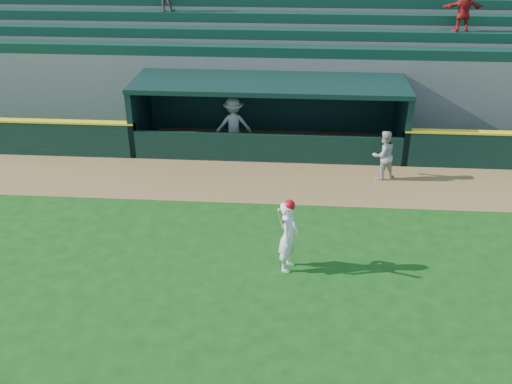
% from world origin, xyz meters
% --- Properties ---
extents(ground, '(120.00, 120.00, 0.00)m').
position_xyz_m(ground, '(0.00, 0.00, 0.00)').
color(ground, '#144711').
rests_on(ground, ground).
extents(warning_track, '(40.00, 3.00, 0.01)m').
position_xyz_m(warning_track, '(0.00, 4.90, 0.01)').
color(warning_track, olive).
rests_on(warning_track, ground).
extents(dugout_player_front, '(0.96, 0.87, 1.60)m').
position_xyz_m(dugout_player_front, '(3.73, 5.46, 0.80)').
color(dugout_player_front, '#A9A9A4').
rests_on(dugout_player_front, ground).
extents(dugout_player_inside, '(1.36, 0.94, 1.93)m').
position_xyz_m(dugout_player_inside, '(-1.23, 7.43, 0.96)').
color(dugout_player_inside, '#ACACA6').
rests_on(dugout_player_inside, ground).
extents(dugout, '(9.40, 2.80, 2.46)m').
position_xyz_m(dugout, '(0.00, 8.00, 1.36)').
color(dugout, '#62625D').
rests_on(dugout, ground).
extents(stands, '(34.50, 6.25, 7.42)m').
position_xyz_m(stands, '(0.01, 12.57, 2.39)').
color(stands, slate).
rests_on(stands, ground).
extents(batter_at_plate, '(0.58, 0.85, 1.86)m').
position_xyz_m(batter_at_plate, '(0.87, 0.17, 0.92)').
color(batter_at_plate, white).
rests_on(batter_at_plate, ground).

